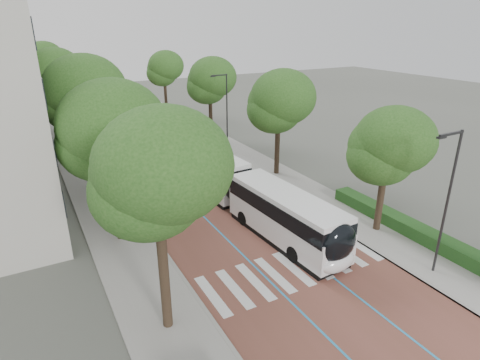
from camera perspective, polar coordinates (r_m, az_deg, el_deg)
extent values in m
plane|color=#51544C|center=(22.54, 8.67, -13.76)|extent=(160.00, 160.00, 0.00)
cube|color=brown|center=(57.02, -16.41, 7.68)|extent=(11.00, 140.00, 0.02)
cube|color=gray|center=(55.97, -23.91, 6.49)|extent=(4.00, 140.00, 0.12)
cube|color=gray|center=(59.00, -9.27, 8.77)|extent=(4.00, 140.00, 0.12)
cube|color=gray|center=(56.14, -21.99, 6.82)|extent=(0.20, 140.00, 0.14)
cube|color=gray|center=(58.41, -11.04, 8.53)|extent=(0.20, 140.00, 0.14)
cube|color=silver|center=(21.18, -3.91, -16.09)|extent=(0.55, 3.60, 0.01)
cube|color=silver|center=(21.61, -0.81, -15.14)|extent=(0.55, 3.60, 0.01)
cube|color=silver|center=(22.11, 2.14, -14.20)|extent=(0.55, 3.60, 0.01)
cube|color=silver|center=(22.67, 4.93, -13.26)|extent=(0.55, 3.60, 0.01)
cube|color=silver|center=(23.27, 7.56, -12.35)|extent=(0.55, 3.60, 0.01)
cube|color=silver|center=(23.93, 10.04, -11.46)|extent=(0.55, 3.60, 0.01)
cube|color=silver|center=(24.64, 12.36, -10.60)|extent=(0.55, 3.60, 0.01)
cube|color=silver|center=(25.39, 14.54, -9.77)|extent=(0.55, 3.60, 0.01)
cube|color=silver|center=(26.17, 16.58, -8.98)|extent=(0.55, 3.60, 0.01)
cube|color=#278AC3|center=(56.71, -17.99, 7.44)|extent=(0.12, 126.00, 0.01)
cube|color=#278AC3|center=(57.37, -14.85, 7.93)|extent=(0.12, 126.00, 0.01)
cube|color=black|center=(43.48, -26.58, 6.13)|extent=(0.12, 38.00, 1.60)
cube|color=black|center=(42.85, -27.30, 10.24)|extent=(0.12, 38.00, 1.60)
cube|color=black|center=(42.46, -28.06, 14.44)|extent=(0.12, 38.00, 1.60)
cube|color=black|center=(42.32, -28.80, 18.43)|extent=(0.12, 38.00, 1.60)
cube|color=#19491A|center=(28.09, 23.83, -6.66)|extent=(1.20, 14.00, 0.80)
cylinder|color=#29292B|center=(23.36, 27.32, -3.17)|extent=(0.14, 0.14, 8.00)
cube|color=#29292B|center=(21.51, 27.87, 5.84)|extent=(1.70, 0.12, 0.12)
cube|color=#29292B|center=(20.96, 26.74, 5.44)|extent=(0.50, 0.20, 0.10)
cylinder|color=#29292B|center=(41.66, -1.86, 9.41)|extent=(0.14, 0.14, 8.00)
cube|color=#29292B|center=(40.65, -2.97, 14.67)|extent=(1.70, 0.12, 0.12)
cube|color=#29292B|center=(40.36, -3.89, 14.48)|extent=(0.50, 0.20, 0.10)
cylinder|color=#29292B|center=(24.62, -13.86, -0.06)|extent=(0.14, 0.14, 8.00)
cylinder|color=black|center=(18.16, -10.69, -13.71)|extent=(0.44, 0.44, 5.15)
ellipsoid|color=#1F4A17|center=(15.94, -11.85, 0.15)|extent=(5.45, 5.45, 4.63)
cylinder|color=black|center=(25.90, -17.11, -3.35)|extent=(0.44, 0.44, 4.87)
ellipsoid|color=#1F4A17|center=(24.44, -18.25, 6.11)|extent=(6.22, 6.22, 5.29)
cylinder|color=black|center=(34.14, -20.50, 2.78)|extent=(0.44, 0.44, 5.42)
ellipsoid|color=#1F4A17|center=(33.00, -21.63, 10.88)|extent=(6.16, 6.16, 5.24)
cylinder|color=black|center=(43.86, -22.58, 5.72)|extent=(0.44, 0.44, 4.28)
ellipsoid|color=#1F4A17|center=(43.06, -23.33, 10.68)|extent=(5.92, 5.92, 5.03)
cylinder|color=black|center=(55.47, -24.28, 8.83)|extent=(0.44, 0.44, 4.83)
ellipsoid|color=#1F4A17|center=(54.80, -25.00, 13.29)|extent=(6.47, 6.47, 5.50)
cylinder|color=black|center=(70.20, -25.60, 11.10)|extent=(0.44, 0.44, 5.12)
ellipsoid|color=#1F4A17|center=(69.66, -26.23, 14.84)|extent=(5.74, 5.74, 4.88)
cylinder|color=black|center=(27.56, 19.28, -3.08)|extent=(0.44, 0.44, 4.01)
ellipsoid|color=#1F4A17|center=(26.32, 20.25, 4.15)|extent=(4.91, 4.91, 4.17)
cylinder|color=black|center=(35.90, 5.30, 4.24)|extent=(0.44, 0.44, 4.53)
ellipsoid|color=#1F4A17|center=(34.89, 5.53, 10.70)|extent=(5.60, 5.60, 4.76)
cylinder|color=black|center=(47.71, -4.18, 8.70)|extent=(0.44, 0.44, 4.58)
ellipsoid|color=#1F4A17|center=(46.96, -4.32, 13.66)|extent=(5.42, 5.42, 4.61)
cylinder|color=black|center=(62.35, -10.51, 11.43)|extent=(0.44, 0.44, 4.47)
ellipsoid|color=#1F4A17|center=(61.78, -10.77, 15.13)|extent=(5.19, 5.19, 4.41)
cylinder|color=black|center=(28.93, 0.19, -1.09)|extent=(2.35, 1.04, 2.30)
cube|color=silver|center=(25.38, 6.44, -5.95)|extent=(3.06, 9.49, 1.82)
cube|color=black|center=(24.88, 6.55, -3.62)|extent=(3.09, 9.31, 0.97)
cube|color=silver|center=(24.61, 6.61, -2.27)|extent=(3.00, 9.30, 0.31)
cube|color=black|center=(25.90, 6.34, -8.08)|extent=(2.99, 9.12, 0.35)
cube|color=silver|center=(32.59, -3.89, 0.57)|extent=(2.96, 7.88, 1.82)
cube|color=black|center=(32.20, -3.94, 2.47)|extent=(2.99, 7.72, 0.97)
cube|color=silver|center=(31.99, -3.97, 3.55)|extent=(2.90, 7.72, 0.31)
cube|color=black|center=(33.00, -3.84, -1.19)|extent=(2.89, 7.56, 0.35)
ellipsoid|color=black|center=(22.15, 13.88, -8.72)|extent=(2.41, 1.24, 2.28)
ellipsoid|color=silver|center=(22.71, 13.71, -11.26)|extent=(2.41, 1.14, 1.14)
cylinder|color=black|center=(23.61, 7.66, -10.43)|extent=(0.36, 1.02, 1.00)
cylinder|color=black|center=(24.95, 11.71, -8.83)|extent=(0.36, 1.02, 1.00)
cylinder|color=black|center=(33.79, -6.90, -0.14)|extent=(0.36, 1.02, 1.00)
cylinder|color=black|center=(34.73, -3.54, 0.60)|extent=(0.36, 1.02, 1.00)
cylinder|color=black|center=(27.35, 0.49, -5.45)|extent=(0.36, 1.02, 1.00)
cylinder|color=black|center=(28.51, 4.33, -4.33)|extent=(0.36, 1.02, 1.00)
cube|color=silver|center=(42.47, -9.08, 5.41)|extent=(2.94, 12.08, 1.82)
cube|color=black|center=(42.17, -9.17, 6.90)|extent=(2.97, 11.85, 0.97)
cube|color=silver|center=(42.02, -9.22, 7.74)|extent=(2.88, 11.84, 0.31)
cube|color=black|center=(42.78, -9.00, 4.01)|extent=(2.87, 11.60, 0.35)
ellipsoid|color=black|center=(36.95, -6.31, 4.28)|extent=(2.39, 1.19, 2.28)
ellipsoid|color=silver|center=(37.26, -6.21, 2.59)|extent=(2.39, 1.09, 1.14)
cylinder|color=black|center=(39.10, -8.94, 2.81)|extent=(0.34, 1.01, 1.00)
cylinder|color=black|center=(39.79, -5.85, 3.31)|extent=(0.34, 1.01, 1.00)
cylinder|color=black|center=(45.90, -11.86, 5.46)|extent=(0.34, 1.01, 1.00)
cylinder|color=black|center=(46.49, -9.17, 5.85)|extent=(0.34, 1.01, 1.00)
cube|color=silver|center=(55.47, -14.08, 8.86)|extent=(2.80, 12.06, 1.82)
cube|color=black|center=(55.24, -14.19, 10.01)|extent=(2.84, 11.82, 0.97)
cube|color=silver|center=(55.12, -14.25, 10.67)|extent=(2.75, 11.82, 0.31)
cube|color=black|center=(55.71, -13.98, 7.78)|extent=(2.74, 11.58, 0.35)
ellipsoid|color=black|center=(49.84, -12.17, 8.50)|extent=(2.38, 1.16, 2.28)
ellipsoid|color=silver|center=(50.06, -12.05, 7.22)|extent=(2.37, 1.06, 1.14)
cylinder|color=black|center=(51.97, -14.03, 7.16)|extent=(0.33, 1.01, 1.00)
cylinder|color=black|center=(52.61, -11.67, 7.53)|extent=(0.33, 1.01, 1.00)
cylinder|color=black|center=(58.93, -16.17, 8.63)|extent=(0.33, 1.01, 1.00)
cylinder|color=black|center=(59.50, -14.05, 8.96)|extent=(0.33, 1.01, 1.00)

